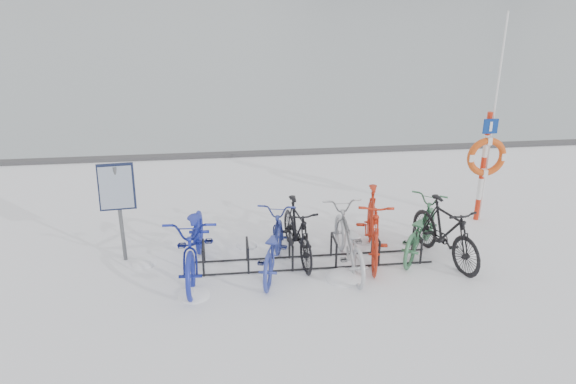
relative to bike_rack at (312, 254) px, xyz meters
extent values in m
plane|color=white|center=(0.00, 0.00, -0.18)|extent=(900.00, 900.00, 0.00)
cube|color=#3F3F42|center=(0.00, 5.90, -0.13)|extent=(400.00, 0.25, 0.10)
cylinder|color=black|center=(-1.80, -0.22, 0.04)|extent=(0.04, 0.04, 0.44)
cylinder|color=black|center=(-1.80, 0.22, 0.04)|extent=(0.04, 0.04, 0.44)
cylinder|color=black|center=(-1.80, 0.00, 0.26)|extent=(0.04, 0.44, 0.04)
cylinder|color=black|center=(-1.08, -0.22, 0.04)|extent=(0.04, 0.04, 0.44)
cylinder|color=black|center=(-1.08, 0.22, 0.04)|extent=(0.04, 0.04, 0.44)
cylinder|color=black|center=(-1.08, 0.00, 0.26)|extent=(0.04, 0.44, 0.04)
cylinder|color=black|center=(-0.36, -0.22, 0.04)|extent=(0.04, 0.04, 0.44)
cylinder|color=black|center=(-0.36, 0.22, 0.04)|extent=(0.04, 0.04, 0.44)
cylinder|color=black|center=(-0.36, 0.00, 0.26)|extent=(0.04, 0.44, 0.04)
cylinder|color=black|center=(0.36, -0.22, 0.04)|extent=(0.04, 0.04, 0.44)
cylinder|color=black|center=(0.36, 0.22, 0.04)|extent=(0.04, 0.04, 0.44)
cylinder|color=black|center=(0.36, 0.00, 0.26)|extent=(0.04, 0.44, 0.04)
cylinder|color=black|center=(1.08, -0.22, 0.04)|extent=(0.04, 0.04, 0.44)
cylinder|color=black|center=(1.08, 0.22, 0.04)|extent=(0.04, 0.04, 0.44)
cylinder|color=black|center=(1.08, 0.00, 0.26)|extent=(0.04, 0.44, 0.04)
cylinder|color=black|center=(1.80, -0.22, 0.04)|extent=(0.04, 0.04, 0.44)
cylinder|color=black|center=(1.80, 0.22, 0.04)|extent=(0.04, 0.04, 0.44)
cylinder|color=black|center=(1.80, 0.00, 0.26)|extent=(0.04, 0.44, 0.04)
cylinder|color=black|center=(0.00, -0.22, -0.16)|extent=(4.00, 0.03, 0.03)
cylinder|color=black|center=(0.00, 0.22, -0.16)|extent=(4.00, 0.03, 0.03)
cylinder|color=#595B5E|center=(-3.14, 0.50, 0.65)|extent=(0.06, 0.06, 1.67)
cube|color=black|center=(-3.14, 0.47, 1.16)|extent=(0.59, 0.26, 0.75)
cube|color=#8C99AD|center=(-3.14, 0.43, 1.16)|extent=(0.53, 0.19, 0.67)
cylinder|color=red|center=(3.48, 1.37, 0.04)|extent=(0.10, 0.10, 0.43)
cylinder|color=silver|center=(3.48, 1.37, 0.47)|extent=(0.10, 0.10, 0.43)
cylinder|color=red|center=(3.48, 1.37, 0.90)|extent=(0.10, 0.10, 0.43)
cylinder|color=silver|center=(3.48, 1.37, 1.33)|extent=(0.10, 0.10, 0.43)
cylinder|color=red|center=(3.48, 1.37, 1.76)|extent=(0.10, 0.10, 0.43)
torus|color=#CB4913|center=(3.48, 1.28, 1.14)|extent=(0.76, 0.13, 0.76)
cube|color=navy|center=(3.48, 1.29, 1.73)|extent=(0.27, 0.03, 0.27)
cylinder|color=silver|center=(3.58, 1.42, 1.78)|extent=(0.04, 0.04, 3.92)
imported|color=navy|center=(-1.91, -0.05, 0.41)|extent=(0.90, 2.30, 1.19)
imported|color=#2D3A93|center=(-0.67, -0.11, 0.30)|extent=(1.05, 1.94, 0.97)
imported|color=black|center=(-0.22, 0.26, 0.34)|extent=(0.73, 1.78, 1.04)
imported|color=#ABAFB4|center=(0.57, -0.12, 0.32)|extent=(0.73, 1.95, 1.01)
imported|color=#B52813|center=(1.05, 0.15, 0.42)|extent=(0.93, 2.07, 1.20)
imported|color=#366D49|center=(1.91, 0.22, 0.30)|extent=(1.55, 1.86, 0.96)
imported|color=black|center=(2.23, -0.10, 0.36)|extent=(1.00, 1.88, 1.09)
ellipsoid|color=white|center=(-1.06, 0.77, -0.18)|extent=(0.39, 0.39, 0.14)
ellipsoid|color=white|center=(-1.94, -0.79, -0.18)|extent=(0.49, 0.49, 0.17)
ellipsoid|color=white|center=(-2.82, 0.30, -0.18)|extent=(0.42, 0.42, 0.15)
ellipsoid|color=white|center=(1.04, 0.76, -0.18)|extent=(0.47, 0.47, 0.16)
ellipsoid|color=white|center=(0.42, -0.55, -0.18)|extent=(0.60, 0.60, 0.21)
ellipsoid|color=white|center=(2.69, 0.05, -0.18)|extent=(0.43, 0.43, 0.15)
camera|label=1|loc=(-1.37, -8.20, 4.45)|focal=35.00mm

